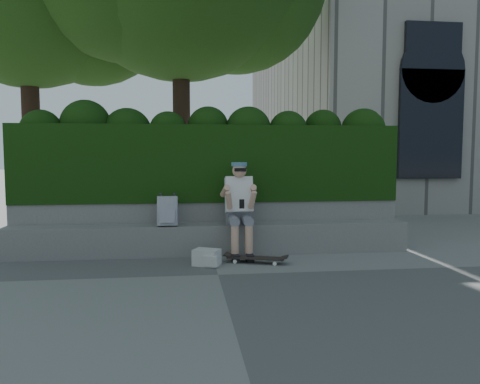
{
  "coord_description": "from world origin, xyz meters",
  "views": [
    {
      "loc": [
        -0.43,
        -5.71,
        1.51
      ],
      "look_at": [
        0.4,
        1.0,
        0.95
      ],
      "focal_mm": 35.0,
      "sensor_mm": 36.0,
      "label": 1
    }
  ],
  "objects": [
    {
      "name": "ground",
      "position": [
        0.0,
        0.0,
        0.0
      ],
      "size": [
        80.0,
        80.0,
        0.0
      ],
      "primitive_type": "plane",
      "color": "slate",
      "rests_on": "ground"
    },
    {
      "name": "bench_ledge",
      "position": [
        0.0,
        1.25,
        0.23
      ],
      "size": [
        6.0,
        0.45,
        0.45
      ],
      "primitive_type": "cube",
      "color": "gray",
      "rests_on": "ground"
    },
    {
      "name": "planter_wall",
      "position": [
        0.0,
        1.73,
        0.38
      ],
      "size": [
        6.0,
        0.5,
        0.75
      ],
      "primitive_type": "cube",
      "color": "gray",
      "rests_on": "ground"
    },
    {
      "name": "hedge",
      "position": [
        0.0,
        1.95,
        1.35
      ],
      "size": [
        6.0,
        1.0,
        1.2
      ],
      "primitive_type": "cube",
      "color": "black",
      "rests_on": "planter_wall"
    },
    {
      "name": "person",
      "position": [
        0.4,
        1.07,
        0.75
      ],
      "size": [
        0.4,
        0.76,
        1.38
      ],
      "color": "slate",
      "rests_on": "ground"
    },
    {
      "name": "skateboard",
      "position": [
        0.57,
        0.56,
        0.07
      ],
      "size": [
        0.81,
        0.45,
        0.08
      ],
      "rotation": [
        0.0,
        0.0,
        -0.34
      ],
      "color": "black",
      "rests_on": "ground"
    },
    {
      "name": "backpack_plaid",
      "position": [
        -0.65,
        1.15,
        0.67
      ],
      "size": [
        0.3,
        0.16,
        0.43
      ],
      "primitive_type": "cube",
      "rotation": [
        0.0,
        0.0,
        -0.03
      ],
      "color": "silver",
      "rests_on": "bench_ledge"
    },
    {
      "name": "backpack_ground",
      "position": [
        -0.11,
        0.51,
        0.11
      ],
      "size": [
        0.41,
        0.37,
        0.22
      ],
      "primitive_type": "cube",
      "rotation": [
        0.0,
        0.0,
        -0.48
      ],
      "color": "beige",
      "rests_on": "ground"
    }
  ]
}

